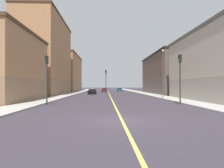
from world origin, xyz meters
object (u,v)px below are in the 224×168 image
building_right_distant (67,73)px  traffic_light_left_near (180,72)px  building_right_corner (2,66)px  car_teal (120,90)px  street_lamp_left_near (163,69)px  building_left_mid (166,74)px  car_maroon (105,90)px  building_left_near (219,66)px  building_right_midblock (46,57)px  traffic_light_median_far (106,79)px  car_black (92,91)px  traffic_light_right_near (47,73)px

building_right_distant → traffic_light_left_near: (22.79, -53.37, -2.99)m
building_right_corner → car_teal: size_ratio=3.65×
street_lamp_left_near → building_right_corner: bearing=-167.4°
building_left_mid → car_maroon: size_ratio=5.58×
building_left_near → car_maroon: (-16.38, 41.67, -4.33)m
building_right_midblock → car_maroon: size_ratio=5.02×
building_right_corner → traffic_light_median_far: (14.35, 19.82, -0.99)m
building_right_distant → car_teal: 20.86m
street_lamp_left_near → car_maroon: bearing=105.1°
traffic_light_left_near → car_black: (-11.90, 28.57, -3.07)m
street_lamp_left_near → car_maroon: street_lamp_left_near is taller
building_right_corner → building_right_midblock: size_ratio=0.69×
traffic_light_right_near → traffic_light_median_far: 25.90m
traffic_light_left_near → traffic_light_median_far: bearing=108.7°
building_left_near → traffic_light_right_near: size_ratio=3.60×
building_left_mid → building_right_distant: 38.14m
car_maroon → car_teal: 10.53m
traffic_light_right_near → car_teal: bearing=77.5°
traffic_light_right_near → car_black: 28.92m
building_left_near → building_right_corner: building_left_near is taller
traffic_light_median_far → car_maroon: bearing=91.0°
traffic_light_median_far → car_teal: 31.26m
traffic_light_left_near → building_left_near: bearing=34.3°
building_right_distant → traffic_light_left_near: size_ratio=4.32×
traffic_light_left_near → traffic_light_median_far: size_ratio=0.98×
building_right_distant → car_black: size_ratio=5.73×
traffic_light_right_near → street_lamp_left_near: size_ratio=0.69×
building_left_near → car_maroon: bearing=111.5°
building_left_near → street_lamp_left_near: size_ratio=2.48×
building_right_midblock → street_lamp_left_near: size_ratio=2.79×
car_maroon → building_left_mid: bearing=-45.2°
traffic_light_left_near → car_teal: (-2.97, 55.60, -3.14)m
street_lamp_left_near → car_black: street_lamp_left_near is taller
building_right_corner → building_right_distant: (0.00, 48.20, 1.92)m
building_left_mid → building_right_distant: bearing=142.8°
car_black → building_right_distant: bearing=113.7°
building_right_midblock → traffic_light_median_far: building_right_midblock is taller
building_left_near → traffic_light_left_near: building_left_near is taller
traffic_light_median_far → car_teal: (5.47, 30.61, -3.22)m
traffic_light_left_near → building_left_mid: bearing=76.0°
building_left_mid → car_black: size_ratio=5.74×
traffic_light_left_near → traffic_light_right_near: traffic_light_left_near is taller
traffic_light_right_near → traffic_light_median_far: (6.81, 24.99, 0.21)m
traffic_light_left_near → traffic_light_right_near: size_ratio=1.04×
traffic_light_left_near → car_teal: size_ratio=1.36×
traffic_light_right_near → car_maroon: bearing=82.2°
building_right_corner → car_teal: (19.82, 50.43, -4.21)m
building_right_distant → car_black: bearing=-66.3°
building_left_near → car_black: (-19.47, 23.41, -4.29)m
building_left_near → traffic_light_median_far: size_ratio=3.39×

